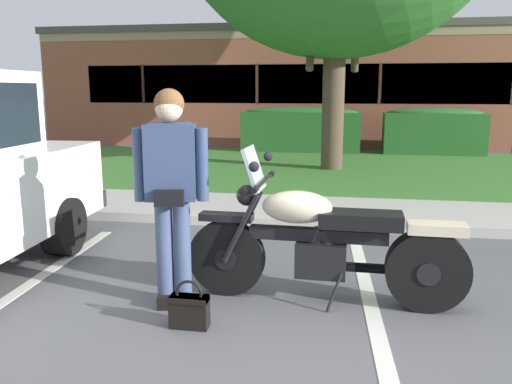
{
  "coord_description": "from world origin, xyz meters",
  "views": [
    {
      "loc": [
        0.06,
        -3.25,
        1.7
      ],
      "look_at": [
        -0.66,
        0.95,
        0.85
      ],
      "focal_mm": 36.31,
      "sensor_mm": 36.0,
      "label": 1
    }
  ],
  "objects_px": {
    "hedge_left": "(301,129)",
    "hedge_center_left": "(433,131)",
    "brick_building": "(372,87)",
    "motorcycle": "(334,244)",
    "rider_person": "(171,183)",
    "handbag": "(189,308)"
  },
  "relations": [
    {
      "from": "hedge_left",
      "to": "brick_building",
      "type": "xyz_separation_m",
      "value": [
        2.09,
        5.53,
        1.13
      ]
    },
    {
      "from": "hedge_center_left",
      "to": "rider_person",
      "type": "bearing_deg",
      "value": -109.08
    },
    {
      "from": "hedge_left",
      "to": "brick_building",
      "type": "relative_size",
      "value": 0.15
    },
    {
      "from": "hedge_left",
      "to": "hedge_center_left",
      "type": "relative_size",
      "value": 1.25
    },
    {
      "from": "hedge_left",
      "to": "brick_building",
      "type": "height_order",
      "value": "brick_building"
    },
    {
      "from": "hedge_center_left",
      "to": "brick_building",
      "type": "distance_m",
      "value": 5.8
    },
    {
      "from": "handbag",
      "to": "brick_building",
      "type": "relative_size",
      "value": 0.02
    },
    {
      "from": "handbag",
      "to": "hedge_center_left",
      "type": "distance_m",
      "value": 11.13
    },
    {
      "from": "hedge_center_left",
      "to": "brick_building",
      "type": "xyz_separation_m",
      "value": [
        -1.33,
        5.53,
        1.13
      ]
    },
    {
      "from": "motorcycle",
      "to": "rider_person",
      "type": "xyz_separation_m",
      "value": [
        -1.25,
        -0.25,
        0.5
      ]
    },
    {
      "from": "hedge_left",
      "to": "hedge_center_left",
      "type": "xyz_separation_m",
      "value": [
        3.42,
        -0.0,
        0.0
      ]
    },
    {
      "from": "rider_person",
      "to": "brick_building",
      "type": "height_order",
      "value": "brick_building"
    },
    {
      "from": "handbag",
      "to": "brick_building",
      "type": "bearing_deg",
      "value": 83.06
    },
    {
      "from": "rider_person",
      "to": "brick_building",
      "type": "bearing_deg",
      "value": 82.03
    },
    {
      "from": "motorcycle",
      "to": "hedge_left",
      "type": "bearing_deg",
      "value": 96.47
    },
    {
      "from": "rider_person",
      "to": "hedge_center_left",
      "type": "height_order",
      "value": "rider_person"
    },
    {
      "from": "rider_person",
      "to": "brick_building",
      "type": "xyz_separation_m",
      "value": [
        2.21,
        15.76,
        0.79
      ]
    },
    {
      "from": "rider_person",
      "to": "handbag",
      "type": "bearing_deg",
      "value": -58.14
    },
    {
      "from": "motorcycle",
      "to": "handbag",
      "type": "distance_m",
      "value": 1.24
    },
    {
      "from": "rider_person",
      "to": "hedge_left",
      "type": "height_order",
      "value": "rider_person"
    },
    {
      "from": "motorcycle",
      "to": "brick_building",
      "type": "bearing_deg",
      "value": 86.47
    },
    {
      "from": "rider_person",
      "to": "hedge_center_left",
      "type": "distance_m",
      "value": 10.83
    }
  ]
}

